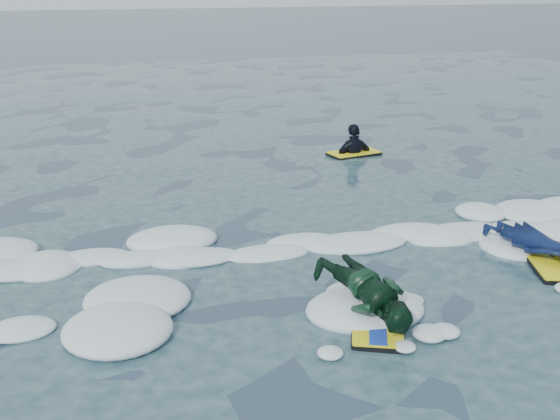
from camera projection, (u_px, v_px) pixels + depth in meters
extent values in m
plane|color=#19263D|center=(317.00, 300.00, 7.48)|extent=(120.00, 120.00, 0.00)
cube|color=black|center=(554.00, 266.00, 8.26)|extent=(0.81, 1.11, 0.05)
cube|color=yellow|center=(555.00, 263.00, 8.25)|extent=(0.78, 1.08, 0.02)
imported|color=navy|center=(543.00, 244.00, 8.43)|extent=(1.07, 1.58, 0.36)
cube|color=black|center=(377.00, 327.00, 6.86)|extent=(0.80, 1.04, 0.05)
cube|color=yellow|center=(378.00, 324.00, 6.85)|extent=(0.78, 1.01, 0.02)
cube|color=blue|center=(378.00, 323.00, 6.84)|extent=(0.47, 0.87, 0.01)
imported|color=#103B20|center=(371.00, 294.00, 6.95)|extent=(0.84, 1.45, 0.52)
cube|color=black|center=(354.00, 154.00, 13.29)|extent=(1.07, 0.75, 0.05)
cube|color=yellow|center=(354.00, 152.00, 13.28)|extent=(1.05, 0.72, 0.02)
imported|color=black|center=(354.00, 162.00, 13.34)|extent=(0.89, 0.47, 1.46)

